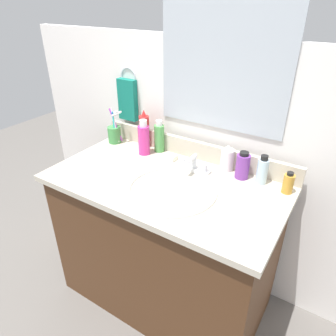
{
  "coord_description": "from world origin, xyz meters",
  "views": [
    {
      "loc": [
        0.64,
        -0.97,
        1.45
      ],
      "look_at": [
        0.02,
        0.0,
        0.81
      ],
      "focal_mm": 33.19,
      "sensor_mm": 36.0,
      "label": 1
    }
  ],
  "objects_px": {
    "bottle_soap_pink": "(144,139)",
    "hand_towel": "(128,100)",
    "bottle_cream_purple": "(243,166)",
    "bottle_spray_red": "(144,131)",
    "cup_green": "(115,133)",
    "bottle_oil_amber": "(288,183)",
    "bottle_gel_clear": "(262,171)",
    "bottle_toner_green": "(159,137)",
    "bottle_lotion_white": "(227,159)",
    "faucet": "(193,165)",
    "soap_bar": "(170,157)"
  },
  "relations": [
    {
      "from": "hand_towel",
      "to": "bottle_lotion_white",
      "type": "xyz_separation_m",
      "value": [
        0.61,
        -0.05,
        -0.16
      ]
    },
    {
      "from": "faucet",
      "to": "bottle_oil_amber",
      "type": "distance_m",
      "value": 0.42
    },
    {
      "from": "bottle_soap_pink",
      "to": "bottle_gel_clear",
      "type": "xyz_separation_m",
      "value": [
        0.59,
        0.04,
        -0.02
      ]
    },
    {
      "from": "bottle_oil_amber",
      "to": "bottle_cream_purple",
      "type": "bearing_deg",
      "value": 176.39
    },
    {
      "from": "bottle_cream_purple",
      "to": "faucet",
      "type": "bearing_deg",
      "value": -163.69
    },
    {
      "from": "faucet",
      "to": "hand_towel",
      "type": "bearing_deg",
      "value": 163.58
    },
    {
      "from": "faucet",
      "to": "bottle_cream_purple",
      "type": "height_order",
      "value": "bottle_cream_purple"
    },
    {
      "from": "hand_towel",
      "to": "bottle_gel_clear",
      "type": "relative_size",
      "value": 1.66
    },
    {
      "from": "bottle_toner_green",
      "to": "cup_green",
      "type": "distance_m",
      "value": 0.27
    },
    {
      "from": "bottle_lotion_white",
      "to": "cup_green",
      "type": "bearing_deg",
      "value": -176.21
    },
    {
      "from": "bottle_lotion_white",
      "to": "bottle_cream_purple",
      "type": "bearing_deg",
      "value": -19.37
    },
    {
      "from": "faucet",
      "to": "bottle_cream_purple",
      "type": "xyz_separation_m",
      "value": [
        0.21,
        0.06,
        0.03
      ]
    },
    {
      "from": "bottle_toner_green",
      "to": "hand_towel",
      "type": "bearing_deg",
      "value": 167.27
    },
    {
      "from": "faucet",
      "to": "bottle_cream_purple",
      "type": "bearing_deg",
      "value": 16.31
    },
    {
      "from": "bottle_spray_red",
      "to": "bottle_soap_pink",
      "type": "bearing_deg",
      "value": -55.72
    },
    {
      "from": "bottle_gel_clear",
      "to": "cup_green",
      "type": "relative_size",
      "value": 0.68
    },
    {
      "from": "bottle_cream_purple",
      "to": "bottle_gel_clear",
      "type": "height_order",
      "value": "bottle_gel_clear"
    },
    {
      "from": "hand_towel",
      "to": "faucet",
      "type": "relative_size",
      "value": 1.38
    },
    {
      "from": "hand_towel",
      "to": "bottle_spray_red",
      "type": "height_order",
      "value": "hand_towel"
    },
    {
      "from": "bottle_spray_red",
      "to": "cup_green",
      "type": "relative_size",
      "value": 1.06
    },
    {
      "from": "faucet",
      "to": "bottle_toner_green",
      "type": "height_order",
      "value": "bottle_toner_green"
    },
    {
      "from": "bottle_soap_pink",
      "to": "hand_towel",
      "type": "bearing_deg",
      "value": 147.48
    },
    {
      "from": "bottle_toner_green",
      "to": "cup_green",
      "type": "height_order",
      "value": "cup_green"
    },
    {
      "from": "bottle_soap_pink",
      "to": "bottle_oil_amber",
      "type": "bearing_deg",
      "value": 2.19
    },
    {
      "from": "bottle_soap_pink",
      "to": "cup_green",
      "type": "xyz_separation_m",
      "value": [
        -0.22,
        0.03,
        -0.03
      ]
    },
    {
      "from": "bottle_gel_clear",
      "to": "bottle_spray_red",
      "type": "distance_m",
      "value": 0.65
    },
    {
      "from": "cup_green",
      "to": "soap_bar",
      "type": "height_order",
      "value": "cup_green"
    },
    {
      "from": "bottle_gel_clear",
      "to": "soap_bar",
      "type": "xyz_separation_m",
      "value": [
        -0.45,
        -0.03,
        -0.05
      ]
    },
    {
      "from": "bottle_soap_pink",
      "to": "bottle_spray_red",
      "type": "relative_size",
      "value": 0.89
    },
    {
      "from": "bottle_lotion_white",
      "to": "bottle_oil_amber",
      "type": "bearing_deg",
      "value": -8.47
    },
    {
      "from": "bottle_lotion_white",
      "to": "cup_green",
      "type": "distance_m",
      "value": 0.64
    },
    {
      "from": "hand_towel",
      "to": "bottle_soap_pink",
      "type": "distance_m",
      "value": 0.27
    },
    {
      "from": "bottle_toner_green",
      "to": "bottle_gel_clear",
      "type": "bearing_deg",
      "value": -2.69
    },
    {
      "from": "bottle_oil_amber",
      "to": "soap_bar",
      "type": "distance_m",
      "value": 0.56
    },
    {
      "from": "hand_towel",
      "to": "bottle_cream_purple",
      "type": "height_order",
      "value": "hand_towel"
    },
    {
      "from": "bottle_cream_purple",
      "to": "soap_bar",
      "type": "xyz_separation_m",
      "value": [
        -0.36,
        -0.03,
        -0.05
      ]
    },
    {
      "from": "bottle_spray_red",
      "to": "bottle_toner_green",
      "type": "bearing_deg",
      "value": -2.99
    },
    {
      "from": "bottle_oil_amber",
      "to": "soap_bar",
      "type": "xyz_separation_m",
      "value": [
        -0.56,
        -0.01,
        -0.03
      ]
    },
    {
      "from": "hand_towel",
      "to": "bottle_cream_purple",
      "type": "relative_size",
      "value": 1.74
    },
    {
      "from": "bottle_lotion_white",
      "to": "bottle_spray_red",
      "type": "bearing_deg",
      "value": 179.64
    },
    {
      "from": "bottle_gel_clear",
      "to": "soap_bar",
      "type": "height_order",
      "value": "bottle_gel_clear"
    },
    {
      "from": "hand_towel",
      "to": "cup_green",
      "type": "relative_size",
      "value": 1.14
    },
    {
      "from": "bottle_lotion_white",
      "to": "bottle_toner_green",
      "type": "distance_m",
      "value": 0.37
    },
    {
      "from": "bottle_cream_purple",
      "to": "bottle_toner_green",
      "type": "bearing_deg",
      "value": 176.53
    },
    {
      "from": "faucet",
      "to": "bottle_spray_red",
      "type": "xyz_separation_m",
      "value": [
        -0.35,
        0.09,
        0.06
      ]
    },
    {
      "from": "bottle_toner_green",
      "to": "bottle_soap_pink",
      "type": "bearing_deg",
      "value": -125.2
    },
    {
      "from": "bottle_gel_clear",
      "to": "bottle_toner_green",
      "type": "height_order",
      "value": "bottle_toner_green"
    },
    {
      "from": "bottle_gel_clear",
      "to": "bottle_toner_green",
      "type": "xyz_separation_m",
      "value": [
        -0.55,
        0.03,
        0.02
      ]
    },
    {
      "from": "bottle_cream_purple",
      "to": "bottle_soap_pink",
      "type": "xyz_separation_m",
      "value": [
        -0.51,
        -0.04,
        0.02
      ]
    },
    {
      "from": "hand_towel",
      "to": "bottle_lotion_white",
      "type": "distance_m",
      "value": 0.64
    }
  ]
}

